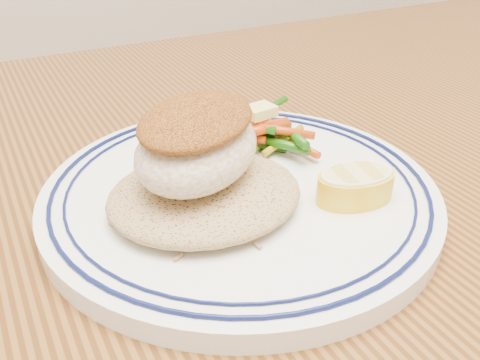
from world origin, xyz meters
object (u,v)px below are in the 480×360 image
lemon_wedge (356,184)px  plate (240,193)px  dining_table (224,327)px  rice_pilaf (205,190)px  vegetable_pile (253,132)px  fish_fillet (197,142)px

lemon_wedge → plate: bearing=139.6°
dining_table → rice_pilaf: bearing=149.9°
rice_pilaf → vegetable_pile: 0.09m
dining_table → plate: 0.11m
dining_table → lemon_wedge: size_ratio=24.90×
lemon_wedge → fish_fillet: bearing=153.0°
vegetable_pile → lemon_wedge: vegetable_pile is taller
fish_fillet → dining_table: bearing=-55.2°
dining_table → fish_fillet: fish_fillet is taller
dining_table → lemon_wedge: (0.08, -0.03, 0.12)m
dining_table → lemon_wedge: lemon_wedge is taller
vegetable_pile → lemon_wedge: 0.10m
vegetable_pile → fish_fillet: bearing=-143.3°
rice_pilaf → fish_fillet: size_ratio=1.04×
dining_table → plate: bearing=37.2°
dining_table → fish_fillet: size_ratio=11.97×
fish_fillet → vegetable_pile: size_ratio=1.20×
lemon_wedge → rice_pilaf: bearing=157.3°
dining_table → vegetable_pile: 0.15m
dining_table → plate: size_ratio=5.33×
fish_fillet → lemon_wedge: bearing=-27.0°
vegetable_pile → rice_pilaf: bearing=-139.0°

